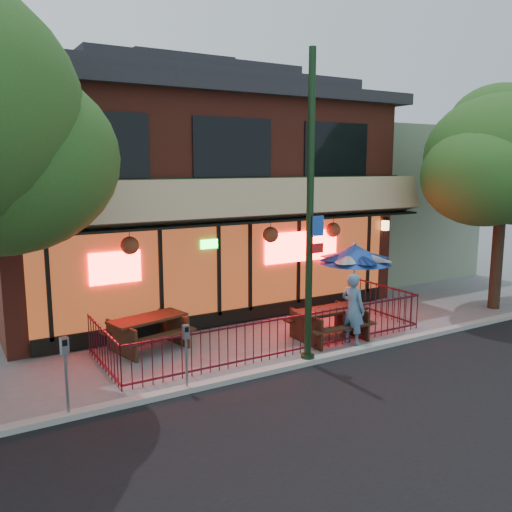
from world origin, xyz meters
The scene contains 13 objects.
ground centered at (0.00, 0.00, 0.00)m, with size 80.00×80.00×0.00m, color gray.
curb centered at (0.00, -0.50, 0.06)m, with size 80.00×0.25×0.12m, color #999993.
restaurant_building centered at (0.00, 7.11, 4.13)m, with size 12.96×9.49×8.05m.
neighbor_building centered at (9.00, 7.70, 3.00)m, with size 6.00×7.00×6.00m, color gray.
patio_fence centered at (0.00, 0.50, 0.63)m, with size 8.44×2.62×1.00m.
street_light centered at (0.00, -0.40, 3.15)m, with size 0.43×0.32×7.00m.
street_tree_right centered at (8.04, 0.59, 4.96)m, with size 4.80×4.80×7.02m.
picnic_table_left centered at (-2.85, 2.40, 0.53)m, with size 2.18×1.85×0.81m.
picnic_table_right centered at (1.50, 0.70, 0.54)m, with size 1.95×1.50×0.83m.
patio_umbrella centered at (3.05, 1.56, 2.02)m, with size 2.08×2.08×2.37m.
pedestrian centered at (1.77, 0.10, 0.92)m, with size 0.67×0.44×1.84m, color teal.
parking_meter_near centered at (-3.06, -0.48, 0.95)m, with size 0.13×0.11×1.40m.
parking_meter_far centered at (-5.38, -0.48, 1.04)m, with size 0.15×0.14×1.53m.
Camera 1 is at (-7.14, -10.10, 4.54)m, focal length 38.00 mm.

